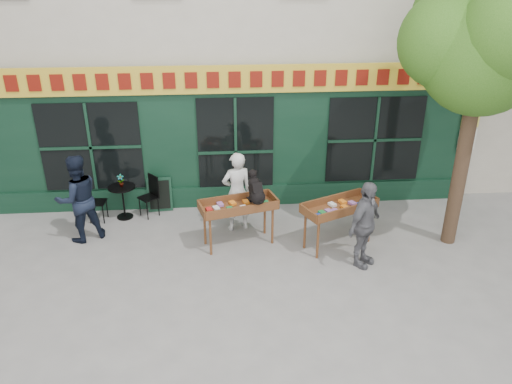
# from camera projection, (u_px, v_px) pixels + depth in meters

# --- Properties ---
(ground) EXTENTS (80.00, 80.00, 0.00)m
(ground) POSITION_uv_depth(u_px,v_px,m) (242.00, 257.00, 9.79)
(ground) COLOR slate
(ground) RESTS_ON ground
(street_tree) EXTENTS (3.05, 2.90, 5.60)m
(street_tree) POSITION_uv_depth(u_px,v_px,m) (486.00, 35.00, 8.70)
(street_tree) COLOR #382619
(street_tree) RESTS_ON ground
(book_cart_center) EXTENTS (1.61, 1.00, 0.99)m
(book_cart_center) POSITION_uv_depth(u_px,v_px,m) (238.00, 208.00, 9.92)
(book_cart_center) COLOR brown
(book_cart_center) RESTS_ON ground
(dog) EXTENTS (0.49, 0.67, 0.60)m
(dog) POSITION_uv_depth(u_px,v_px,m) (256.00, 187.00, 9.71)
(dog) COLOR black
(dog) RESTS_ON book_cart_center
(woman) EXTENTS (0.73, 0.57, 1.75)m
(woman) POSITION_uv_depth(u_px,v_px,m) (237.00, 192.00, 10.49)
(woman) COLOR silver
(woman) RESTS_ON ground
(book_cart_right) EXTENTS (1.62, 1.19, 0.99)m
(book_cart_right) POSITION_uv_depth(u_px,v_px,m) (339.00, 209.00, 9.89)
(book_cart_right) COLOR brown
(book_cart_right) RESTS_ON ground
(man_right) EXTENTS (1.00, 1.00, 1.71)m
(man_right) POSITION_uv_depth(u_px,v_px,m) (365.00, 225.00, 9.21)
(man_right) COLOR #57575C
(man_right) RESTS_ON ground
(bistro_table) EXTENTS (0.60, 0.60, 0.76)m
(bistro_table) POSITION_uv_depth(u_px,v_px,m) (123.00, 196.00, 11.09)
(bistro_table) COLOR black
(bistro_table) RESTS_ON ground
(bistro_chair_left) EXTENTS (0.39, 0.39, 0.95)m
(bistro_chair_left) POSITION_uv_depth(u_px,v_px,m) (92.00, 198.00, 10.95)
(bistro_chair_left) COLOR black
(bistro_chair_left) RESTS_ON ground
(bistro_chair_right) EXTENTS (0.51, 0.51, 0.95)m
(bistro_chair_right) POSITION_uv_depth(u_px,v_px,m) (151.00, 192.00, 11.22)
(bistro_chair_right) COLOR black
(bistro_chair_right) RESTS_ON ground
(potted_plant) EXTENTS (0.17, 0.13, 0.29)m
(potted_plant) POSITION_uv_depth(u_px,v_px,m) (121.00, 181.00, 10.93)
(potted_plant) COLOR gray
(potted_plant) RESTS_ON bistro_table
(man_left) EXTENTS (1.13, 1.06, 1.85)m
(man_left) POSITION_uv_depth(u_px,v_px,m) (78.00, 199.00, 10.06)
(man_left) COLOR black
(man_left) RESTS_ON ground
(chalkboard) EXTENTS (0.57, 0.23, 0.79)m
(chalkboard) POSITION_uv_depth(u_px,v_px,m) (160.00, 195.00, 11.48)
(chalkboard) COLOR black
(chalkboard) RESTS_ON ground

